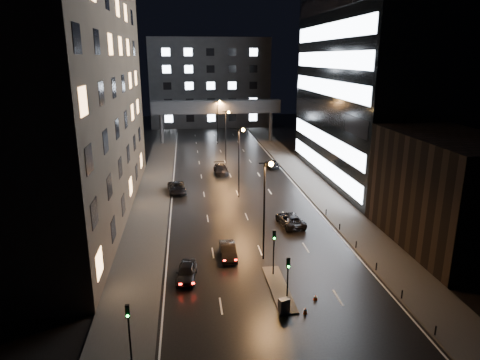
{
  "coord_description": "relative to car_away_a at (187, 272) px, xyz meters",
  "views": [
    {
      "loc": [
        -7.35,
        -30.85,
        19.71
      ],
      "look_at": [
        -0.45,
        23.2,
        4.0
      ],
      "focal_mm": 32.0,
      "sensor_mm": 36.0,
      "label": 1
    }
  ],
  "objects": [
    {
      "name": "car_away_a",
      "position": [
        0.0,
        0.0,
        0.0
      ],
      "size": [
        2.18,
        4.46,
        1.46
      ],
      "primitive_type": "imported",
      "rotation": [
        0.0,
        0.0,
        -0.11
      ],
      "color": "black",
      "rests_on": "ground"
    },
    {
      "name": "building_left",
      "position": [
        -14.75,
        19.2,
        19.27
      ],
      "size": [
        15.0,
        48.0,
        40.0
      ],
      "primitive_type": "cube",
      "color": "#2D2319",
      "rests_on": "ground"
    },
    {
      "name": "streetlight_far",
      "position": [
        7.91,
        63.2,
        5.77
      ],
      "size": [
        1.45,
        0.5,
        10.15
      ],
      "color": "black",
      "rests_on": "ground"
    },
    {
      "name": "streetlight_mid_b",
      "position": [
        7.91,
        43.2,
        5.77
      ],
      "size": [
        1.45,
        0.5,
        10.15
      ],
      "color": "black",
      "rests_on": "ground"
    },
    {
      "name": "skybridge",
      "position": [
        7.75,
        65.2,
        7.61
      ],
      "size": [
        30.0,
        3.0,
        10.0
      ],
      "color": "#333335",
      "rests_on": "ground"
    },
    {
      "name": "building_right_glass",
      "position": [
        32.75,
        31.2,
        21.77
      ],
      "size": [
        20.0,
        36.0,
        45.0
      ],
      "primitive_type": "cube",
      "color": "black",
      "rests_on": "ground"
    },
    {
      "name": "traffic_signal_near",
      "position": [
        8.05,
        -0.31,
        2.36
      ],
      "size": [
        0.28,
        0.34,
        4.4
      ],
      "color": "black",
      "rests_on": "median_island"
    },
    {
      "name": "cone_a",
      "position": [
        9.34,
        -6.74,
        -0.45
      ],
      "size": [
        0.41,
        0.41,
        0.57
      ],
      "primitive_type": "cone",
      "rotation": [
        0.0,
        0.0,
        -0.27
      ],
      "color": "#FF530D",
      "rests_on": "ground"
    },
    {
      "name": "streetlight_near",
      "position": [
        7.91,
        3.2,
        5.77
      ],
      "size": [
        1.45,
        0.5,
        10.15
      ],
      "color": "black",
      "rests_on": "ground"
    },
    {
      "name": "traffic_signal_far",
      "position": [
        8.05,
        -5.81,
        2.36
      ],
      "size": [
        0.28,
        0.34,
        4.4
      ],
      "color": "black",
      "rests_on": "median_island"
    },
    {
      "name": "car_toward_b",
      "position": [
        16.03,
        39.74,
        -0.02
      ],
      "size": [
        2.04,
        4.94,
        1.43
      ],
      "primitive_type": "imported",
      "rotation": [
        0.0,
        0.0,
        3.15
      ],
      "color": "black",
      "rests_on": "ground"
    },
    {
      "name": "median_island",
      "position": [
        8.05,
        -2.8,
        -0.66
      ],
      "size": [
        1.6,
        8.0,
        0.15
      ],
      "primitive_type": "cube",
      "color": "#383533",
      "rests_on": "ground"
    },
    {
      "name": "ground",
      "position": [
        7.75,
        35.2,
        -0.73
      ],
      "size": [
        160.0,
        160.0,
        0.0
      ],
      "primitive_type": "plane",
      "color": "black",
      "rests_on": "ground"
    },
    {
      "name": "building_far",
      "position": [
        7.75,
        93.2,
        11.77
      ],
      "size": [
        34.0,
        14.0,
        25.0
      ],
      "primitive_type": "cube",
      "color": "#333335",
      "rests_on": "ground"
    },
    {
      "name": "streetlight_mid_a",
      "position": [
        7.91,
        23.2,
        5.77
      ],
      "size": [
        1.45,
        0.5,
        10.15
      ],
      "color": "black",
      "rests_on": "ground"
    },
    {
      "name": "car_away_c",
      "position": [
        -1.25,
        26.56,
        0.02
      ],
      "size": [
        3.08,
        5.69,
        1.51
      ],
      "primitive_type": "imported",
      "rotation": [
        0.0,
        0.0,
        0.11
      ],
      "color": "black",
      "rests_on": "ground"
    },
    {
      "name": "cone_b",
      "position": [
        10.75,
        -4.84,
        -0.5
      ],
      "size": [
        0.44,
        0.44,
        0.46
      ],
      "primitive_type": "cone",
      "rotation": [
        0.0,
        0.0,
        -0.11
      ],
      "color": "red",
      "rests_on": "ground"
    },
    {
      "name": "car_away_d",
      "position": [
        6.25,
        36.73,
        0.07
      ],
      "size": [
        2.45,
        5.59,
        1.6
      ],
      "primitive_type": "imported",
      "rotation": [
        0.0,
        0.0,
        0.04
      ],
      "color": "black",
      "rests_on": "ground"
    },
    {
      "name": "car_away_b",
      "position": [
        4.22,
        3.97,
        -0.01
      ],
      "size": [
        1.57,
        4.39,
        1.44
      ],
      "primitive_type": "imported",
      "rotation": [
        0.0,
        0.0,
        0.01
      ],
      "color": "black",
      "rests_on": "ground"
    },
    {
      "name": "traffic_signal_corner",
      "position": [
        -3.75,
        -10.81,
        2.21
      ],
      "size": [
        0.28,
        0.34,
        4.4
      ],
      "color": "black",
      "rests_on": "ground"
    },
    {
      "name": "car_toward_a",
      "position": [
        12.59,
        11.62,
        0.01
      ],
      "size": [
        3.12,
        5.6,
        1.48
      ],
      "primitive_type": "imported",
      "rotation": [
        0.0,
        0.0,
        3.27
      ],
      "color": "black",
      "rests_on": "ground"
    },
    {
      "name": "utility_cabinet",
      "position": [
        7.65,
        -6.5,
        -0.0
      ],
      "size": [
        0.95,
        0.75,
        1.16
      ],
      "primitive_type": "cube",
      "rotation": [
        0.0,
        0.0,
        0.3
      ],
      "color": "#535356",
      "rests_on": "median_island"
    },
    {
      "name": "sidewalk_left",
      "position": [
        -4.75,
        30.2,
        -0.66
      ],
      "size": [
        5.0,
        110.0,
        0.15
      ],
      "primitive_type": "cube",
      "color": "#383533",
      "rests_on": "ground"
    },
    {
      "name": "sidewalk_right",
      "position": [
        20.25,
        30.2,
        -0.66
      ],
      "size": [
        5.0,
        110.0,
        0.15
      ],
      "primitive_type": "cube",
      "color": "#383533",
      "rests_on": "ground"
    },
    {
      "name": "bollard_row",
      "position": [
        17.95,
        1.7,
        -0.28
      ],
      "size": [
        0.12,
        25.12,
        0.9
      ],
      "color": "black",
      "rests_on": "ground"
    },
    {
      "name": "building_right_low",
      "position": [
        27.75,
        4.2,
        5.27
      ],
      "size": [
        10.0,
        18.0,
        12.0
      ],
      "primitive_type": "cube",
      "color": "black",
      "rests_on": "ground"
    }
  ]
}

